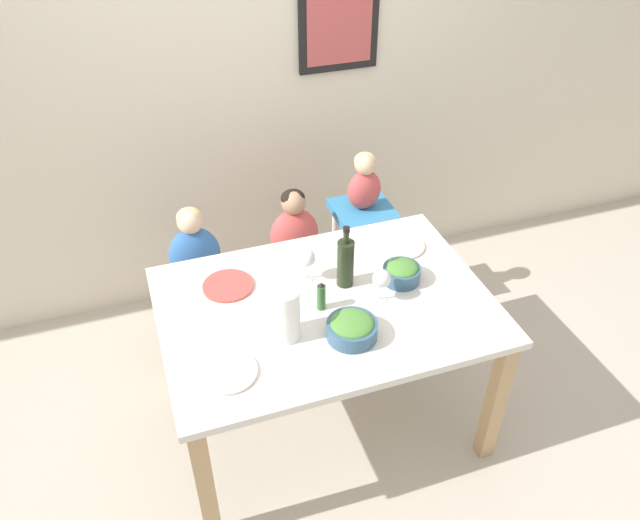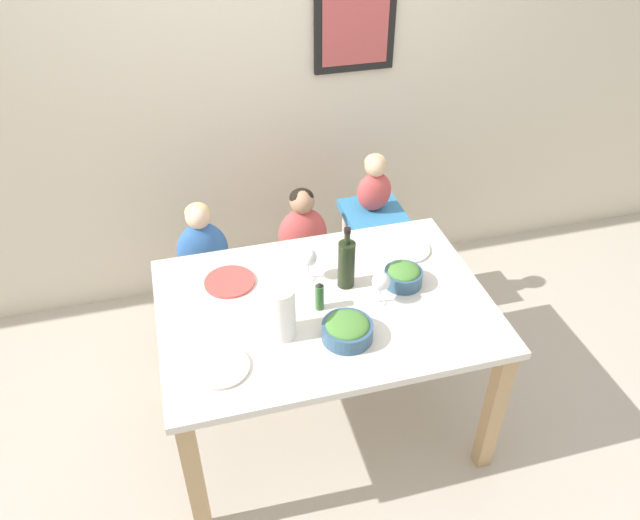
# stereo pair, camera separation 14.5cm
# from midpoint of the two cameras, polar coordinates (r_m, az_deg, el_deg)

# --- Properties ---
(ground_plane) EXTENTS (14.00, 14.00, 0.00)m
(ground_plane) POSITION_cam_midpoint_polar(r_m,az_deg,el_deg) (3.27, -0.87, -14.16)
(ground_plane) COLOR #BCB2A3
(wall_back) EXTENTS (10.00, 0.09, 2.70)m
(wall_back) POSITION_cam_midpoint_polar(r_m,az_deg,el_deg) (3.46, -7.81, 16.61)
(wall_back) COLOR beige
(wall_back) RESTS_ON ground_plane
(dining_table) EXTENTS (1.43, 1.00, 0.77)m
(dining_table) POSITION_cam_midpoint_polar(r_m,az_deg,el_deg) (2.78, -0.99, -5.58)
(dining_table) COLOR silver
(dining_table) RESTS_ON ground_plane
(chair_far_left) EXTENTS (0.38, 0.37, 0.46)m
(chair_far_left) POSITION_cam_midpoint_polar(r_m,az_deg,el_deg) (3.45, -12.07, -2.77)
(chair_far_left) COLOR silver
(chair_far_left) RESTS_ON ground_plane
(chair_far_center) EXTENTS (0.38, 0.37, 0.46)m
(chair_far_center) POSITION_cam_midpoint_polar(r_m,az_deg,el_deg) (3.51, -3.44, -0.99)
(chair_far_center) COLOR silver
(chair_far_center) RESTS_ON ground_plane
(chair_right_highchair) EXTENTS (0.32, 0.31, 0.72)m
(chair_right_highchair) POSITION_cam_midpoint_polar(r_m,az_deg,el_deg) (3.51, 2.69, 2.40)
(chair_right_highchair) COLOR silver
(chair_right_highchair) RESTS_ON ground_plane
(person_child_left) EXTENTS (0.27, 0.17, 0.44)m
(person_child_left) POSITION_cam_midpoint_polar(r_m,az_deg,el_deg) (3.27, -12.70, 1.05)
(person_child_left) COLOR #3366B2
(person_child_left) RESTS_ON chair_far_left
(person_child_center) EXTENTS (0.27, 0.17, 0.44)m
(person_child_center) POSITION_cam_midpoint_polar(r_m,az_deg,el_deg) (3.34, -3.62, 2.84)
(person_child_center) COLOR #C64C4C
(person_child_center) RESTS_ON chair_far_center
(person_baby_right) EXTENTS (0.19, 0.12, 0.33)m
(person_baby_right) POSITION_cam_midpoint_polar(r_m,az_deg,el_deg) (3.33, 2.85, 7.24)
(person_baby_right) COLOR #C64C4C
(person_baby_right) RESTS_ON chair_right_highchair
(wine_bottle) EXTENTS (0.08, 0.08, 0.31)m
(wine_bottle) POSITION_cam_midpoint_polar(r_m,az_deg,el_deg) (2.73, 0.83, -0.21)
(wine_bottle) COLOR #232D19
(wine_bottle) RESTS_ON dining_table
(paper_towel_roll) EXTENTS (0.12, 0.12, 0.24)m
(paper_towel_roll) POSITION_cam_midpoint_polar(r_m,az_deg,el_deg) (2.49, -4.87, -4.98)
(paper_towel_roll) COLOR white
(paper_towel_roll) RESTS_ON dining_table
(wine_glass_near) EXTENTS (0.08, 0.08, 0.16)m
(wine_glass_near) POSITION_cam_midpoint_polar(r_m,az_deg,el_deg) (2.66, 4.10, -1.81)
(wine_glass_near) COLOR white
(wine_glass_near) RESTS_ON dining_table
(wine_glass_far) EXTENTS (0.08, 0.08, 0.16)m
(wine_glass_far) POSITION_cam_midpoint_polar(r_m,az_deg,el_deg) (2.77, -2.73, 0.09)
(wine_glass_far) COLOR white
(wine_glass_far) RESTS_ON dining_table
(salad_bowl_large) EXTENTS (0.21, 0.21, 0.10)m
(salad_bowl_large) POSITION_cam_midpoint_polar(r_m,az_deg,el_deg) (2.53, 1.30, -6.25)
(salad_bowl_large) COLOR #335675
(salad_bowl_large) RESTS_ON dining_table
(salad_bowl_small) EXTENTS (0.17, 0.17, 0.10)m
(salad_bowl_small) POSITION_cam_midpoint_polar(r_m,az_deg,el_deg) (2.81, 6.03, -1.11)
(salad_bowl_small) COLOR #335675
(salad_bowl_small) RESTS_ON dining_table
(dinner_plate_front_left) EXTENTS (0.23, 0.23, 0.01)m
(dinner_plate_front_left) POSITION_cam_midpoint_polar(r_m,az_deg,el_deg) (2.45, -10.12, -10.10)
(dinner_plate_front_left) COLOR silver
(dinner_plate_front_left) RESTS_ON dining_table
(dinner_plate_back_left) EXTENTS (0.23, 0.23, 0.01)m
(dinner_plate_back_left) POSITION_cam_midpoint_polar(r_m,az_deg,el_deg) (2.83, -9.85, -2.36)
(dinner_plate_back_left) COLOR #D14C47
(dinner_plate_back_left) RESTS_ON dining_table
(dinner_plate_back_right) EXTENTS (0.23, 0.23, 0.01)m
(dinner_plate_back_right) POSITION_cam_midpoint_polar(r_m,az_deg,el_deg) (3.05, 6.07, 1.29)
(dinner_plate_back_right) COLOR silver
(dinner_plate_back_right) RESTS_ON dining_table
(condiment_bottle_hot_sauce) EXTENTS (0.04, 0.04, 0.14)m
(condiment_bottle_hot_sauce) POSITION_cam_midpoint_polar(r_m,az_deg,el_deg) (2.64, -1.46, -3.35)
(condiment_bottle_hot_sauce) COLOR #336633
(condiment_bottle_hot_sauce) RESTS_ON dining_table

